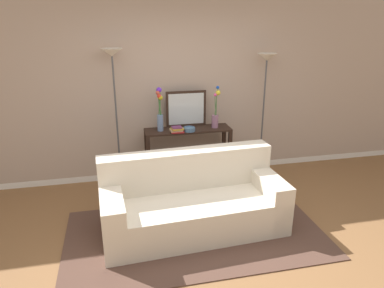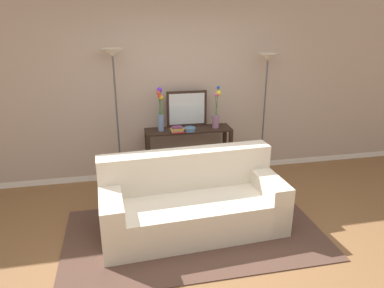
{
  "view_description": "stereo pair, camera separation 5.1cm",
  "coord_description": "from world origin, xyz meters",
  "views": [
    {
      "loc": [
        -0.86,
        -2.96,
        2.36
      ],
      "look_at": [
        0.07,
        1.2,
        0.83
      ],
      "focal_mm": 33.4,
      "sensor_mm": 36.0,
      "label": 1
    },
    {
      "loc": [
        -0.81,
        -2.97,
        2.36
      ],
      "look_at": [
        0.07,
        1.2,
        0.83
      ],
      "focal_mm": 33.4,
      "sensor_mm": 36.0,
      "label": 2
    }
  ],
  "objects": [
    {
      "name": "fruit_bowl",
      "position": [
        0.15,
        1.75,
        0.85
      ],
      "size": [
        0.17,
        0.17,
        0.06
      ],
      "color": "#4C7093",
      "rests_on": "console_table"
    },
    {
      "name": "vase_short_flowers",
      "position": [
        0.55,
        1.84,
        1.02
      ],
      "size": [
        0.12,
        0.1,
        0.61
      ],
      "color": "gray",
      "rests_on": "console_table"
    },
    {
      "name": "ground_plane",
      "position": [
        0.0,
        0.0,
        -0.01
      ],
      "size": [
        16.0,
        16.0,
        0.02
      ],
      "primitive_type": "cube",
      "color": "brown"
    },
    {
      "name": "couch",
      "position": [
        -0.06,
        0.61,
        0.31
      ],
      "size": [
        2.1,
        0.99,
        0.88
      ],
      "color": "beige",
      "rests_on": "ground"
    },
    {
      "name": "floor_lamp_right",
      "position": [
        1.31,
        1.87,
        1.46
      ],
      "size": [
        0.28,
        0.28,
        1.86
      ],
      "color": "#4C4C51",
      "rests_on": "ground"
    },
    {
      "name": "vase_tall_flowers",
      "position": [
        -0.25,
        1.85,
        1.11
      ],
      "size": [
        0.1,
        0.13,
        0.61
      ],
      "color": "#6B84AD",
      "rests_on": "console_table"
    },
    {
      "name": "console_table",
      "position": [
        0.15,
        1.85,
        0.56
      ],
      "size": [
        1.24,
        0.35,
        0.83
      ],
      "color": "black",
      "rests_on": "ground"
    },
    {
      "name": "wall_mirror",
      "position": [
        0.15,
        2.0,
        1.09
      ],
      "size": [
        0.59,
        0.02,
        0.52
      ],
      "color": "black",
      "rests_on": "console_table"
    },
    {
      "name": "floor_lamp_left",
      "position": [
        -0.85,
        1.87,
        1.55
      ],
      "size": [
        0.28,
        0.28,
        1.97
      ],
      "color": "#4C4C51",
      "rests_on": "ground"
    },
    {
      "name": "book_row_under_console",
      "position": [
        -0.19,
        1.85,
        0.05
      ],
      "size": [
        0.33,
        0.17,
        0.12
      ],
      "color": "tan",
      "rests_on": "ground"
    },
    {
      "name": "back_wall",
      "position": [
        0.0,
        2.22,
        1.33
      ],
      "size": [
        12.0,
        0.15,
        2.67
      ],
      "color": "white",
      "rests_on": "ground"
    },
    {
      "name": "area_rug",
      "position": [
        -0.06,
        0.45,
        0.01
      ],
      "size": [
        2.91,
        1.59,
        0.01
      ],
      "color": "#51382D",
      "rests_on": "ground"
    },
    {
      "name": "book_stack",
      "position": [
        -0.03,
        1.75,
        0.86
      ],
      "size": [
        0.2,
        0.17,
        0.08
      ],
      "color": "maroon",
      "rests_on": "console_table"
    }
  ]
}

